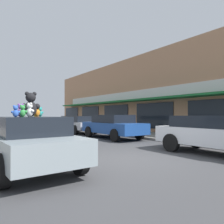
% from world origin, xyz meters
% --- Properties ---
extents(ground_plane, '(260.00, 260.00, 0.00)m').
position_xyz_m(ground_plane, '(0.00, 0.00, 0.00)').
color(ground_plane, '#424244').
extents(sidewalk_far, '(3.39, 90.00, 0.14)m').
position_xyz_m(sidewalk_far, '(6.10, 0.00, 0.07)').
color(sidewalk_far, gray).
rests_on(sidewalk_far, ground_plane).
extents(storefront_row, '(12.23, 30.62, 6.55)m').
position_xyz_m(storefront_row, '(13.26, 8.96, 3.27)').
color(storefront_row, tan).
rests_on(storefront_row, ground_plane).
extents(plush_art_car, '(2.06, 4.27, 1.43)m').
position_xyz_m(plush_art_car, '(-3.07, 0.46, 0.78)').
color(plush_art_car, '#8C999E').
rests_on(plush_art_car, ground_plane).
extents(teddy_bear_giant, '(0.53, 0.35, 0.71)m').
position_xyz_m(teddy_bear_giant, '(-2.97, 0.66, 1.77)').
color(teddy_bear_giant, black).
rests_on(teddy_bear_giant, plush_art_car).
extents(teddy_bear_green, '(0.23, 0.19, 0.31)m').
position_xyz_m(teddy_bear_green, '(-3.34, -0.06, 1.58)').
color(teddy_bear_green, green).
rests_on(teddy_bear_green, plush_art_car).
extents(teddy_bear_teal, '(0.22, 0.14, 0.30)m').
position_xyz_m(teddy_bear_teal, '(-2.50, 1.33, 1.58)').
color(teddy_bear_teal, teal).
rests_on(teddy_bear_teal, plush_art_car).
extents(teddy_bear_yellow, '(0.20, 0.13, 0.26)m').
position_xyz_m(teddy_bear_yellow, '(-2.66, 1.32, 1.56)').
color(teddy_bear_yellow, yellow).
rests_on(teddy_bear_yellow, plush_art_car).
extents(teddy_bear_purple, '(0.25, 0.16, 0.34)m').
position_xyz_m(teddy_bear_purple, '(-3.33, 0.21, 1.60)').
color(teddy_bear_purple, purple).
rests_on(teddy_bear_purple, plush_art_car).
extents(teddy_bear_blue, '(0.21, 0.14, 0.28)m').
position_xyz_m(teddy_bear_blue, '(-3.53, -0.23, 1.57)').
color(teddy_bear_blue, blue).
rests_on(teddy_bear_blue, plush_art_car).
extents(teddy_bear_white, '(0.20, 0.27, 0.36)m').
position_xyz_m(teddy_bear_white, '(-3.18, -0.09, 1.60)').
color(teddy_bear_white, white).
rests_on(teddy_bear_white, plush_art_car).
extents(teddy_bear_orange, '(0.26, 0.23, 0.36)m').
position_xyz_m(teddy_bear_orange, '(-2.69, 1.00, 1.60)').
color(teddy_bear_orange, orange).
rests_on(teddy_bear_orange, plush_art_car).
extents(parked_car_far_left, '(1.89, 4.40, 1.45)m').
position_xyz_m(parked_car_far_left, '(3.18, -1.25, 0.81)').
color(parked_car_far_left, silver).
rests_on(parked_car_far_left, ground_plane).
extents(parked_car_far_center, '(1.98, 4.74, 1.47)m').
position_xyz_m(parked_car_far_center, '(3.18, 5.40, 0.79)').
color(parked_car_far_center, '#1E4793').
rests_on(parked_car_far_center, ground_plane).
extents(parked_car_far_right, '(1.93, 4.69, 1.36)m').
position_xyz_m(parked_car_far_right, '(3.18, 10.42, 0.78)').
color(parked_car_far_right, '#B7B7BC').
rests_on(parked_car_far_right, ground_plane).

